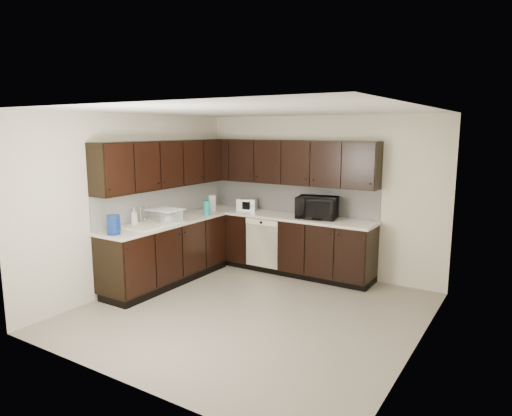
{
  "coord_description": "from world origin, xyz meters",
  "views": [
    {
      "loc": [
        2.96,
        -4.61,
        2.28
      ],
      "look_at": [
        -0.3,
        0.6,
        1.22
      ],
      "focal_mm": 32.0,
      "sensor_mm": 36.0,
      "label": 1
    }
  ],
  "objects_px": {
    "sink": "(151,229)",
    "microwave": "(317,208)",
    "toaster_oven": "(247,204)",
    "storage_bin": "(165,216)",
    "blue_pitcher": "(113,225)"
  },
  "relations": [
    {
      "from": "toaster_oven",
      "to": "blue_pitcher",
      "type": "height_order",
      "value": "blue_pitcher"
    },
    {
      "from": "microwave",
      "to": "toaster_oven",
      "type": "distance_m",
      "value": 1.3
    },
    {
      "from": "toaster_oven",
      "to": "storage_bin",
      "type": "height_order",
      "value": "toaster_oven"
    },
    {
      "from": "microwave",
      "to": "blue_pitcher",
      "type": "bearing_deg",
      "value": -138.63
    },
    {
      "from": "sink",
      "to": "microwave",
      "type": "bearing_deg",
      "value": 43.67
    },
    {
      "from": "sink",
      "to": "storage_bin",
      "type": "height_order",
      "value": "sink"
    },
    {
      "from": "microwave",
      "to": "toaster_oven",
      "type": "height_order",
      "value": "microwave"
    },
    {
      "from": "toaster_oven",
      "to": "blue_pitcher",
      "type": "distance_m",
      "value": 2.47
    },
    {
      "from": "sink",
      "to": "microwave",
      "type": "distance_m",
      "value": 2.48
    },
    {
      "from": "microwave",
      "to": "storage_bin",
      "type": "bearing_deg",
      "value": -153.51
    },
    {
      "from": "sink",
      "to": "storage_bin",
      "type": "relative_size",
      "value": 1.74
    },
    {
      "from": "toaster_oven",
      "to": "storage_bin",
      "type": "relative_size",
      "value": 0.66
    },
    {
      "from": "storage_bin",
      "to": "blue_pitcher",
      "type": "xyz_separation_m",
      "value": [
        0.01,
        -0.97,
        0.04
      ]
    },
    {
      "from": "sink",
      "to": "blue_pitcher",
      "type": "height_order",
      "value": "sink"
    },
    {
      "from": "sink",
      "to": "microwave",
      "type": "height_order",
      "value": "microwave"
    }
  ]
}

